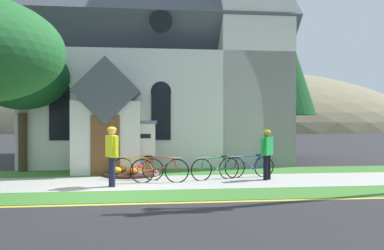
# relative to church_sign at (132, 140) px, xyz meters

# --- Properties ---
(ground) EXTENTS (140.00, 140.00, 0.00)m
(ground) POSITION_rel_church_sign_xyz_m (-0.85, 0.13, -1.21)
(ground) COLOR #2B2B2D
(sidewalk_slab) EXTENTS (32.00, 2.73, 0.01)m
(sidewalk_slab) POSITION_rel_church_sign_xyz_m (1.08, -2.15, -1.20)
(sidewalk_slab) COLOR #B7B5AD
(sidewalk_slab) RESTS_ON ground
(grass_verge) EXTENTS (32.00, 1.54, 0.01)m
(grass_verge) POSITION_rel_church_sign_xyz_m (1.08, -4.28, -1.21)
(grass_verge) COLOR #427F33
(grass_verge) RESTS_ON ground
(church_lawn) EXTENTS (24.00, 1.97, 0.01)m
(church_lawn) POSITION_rel_church_sign_xyz_m (1.08, 0.20, -1.21)
(church_lawn) COLOR #427F33
(church_lawn) RESTS_ON ground
(curb_paint_stripe) EXTENTS (28.00, 0.16, 0.01)m
(curb_paint_stripe) POSITION_rel_church_sign_xyz_m (1.08, -5.20, -1.21)
(curb_paint_stripe) COLOR yellow
(curb_paint_stripe) RESTS_ON ground
(church_building) EXTENTS (11.56, 10.59, 13.19)m
(church_building) POSITION_rel_church_sign_xyz_m (1.52, 5.17, 3.36)
(church_building) COLOR silver
(church_building) RESTS_ON ground
(church_sign) EXTENTS (1.78, 0.15, 1.91)m
(church_sign) POSITION_rel_church_sign_xyz_m (0.00, 0.00, 0.00)
(church_sign) COLOR slate
(church_sign) RESTS_ON ground
(flower_bed) EXTENTS (1.98, 1.98, 0.34)m
(flower_bed) POSITION_rel_church_sign_xyz_m (-0.03, -0.47, -1.11)
(flower_bed) COLOR #382319
(flower_bed) RESTS_ON ground
(bicycle_green) EXTENTS (1.66, 0.58, 0.80)m
(bicycle_green) POSITION_rel_church_sign_xyz_m (0.24, -1.54, -0.84)
(bicycle_green) COLOR black
(bicycle_green) RESTS_ON ground
(bicycle_blue) EXTENTS (1.81, 0.14, 0.86)m
(bicycle_blue) POSITION_rel_church_sign_xyz_m (0.91, -2.23, -0.82)
(bicycle_blue) COLOR black
(bicycle_blue) RESTS_ON ground
(bicycle_black) EXTENTS (1.65, 0.51, 0.79)m
(bicycle_black) POSITION_rel_church_sign_xyz_m (2.73, -1.85, -0.84)
(bicycle_black) COLOR black
(bicycle_black) RESTS_ON ground
(bicycle_yellow) EXTENTS (1.75, 0.25, 0.79)m
(bicycle_yellow) POSITION_rel_church_sign_xyz_m (3.97, -1.43, -0.84)
(bicycle_yellow) COLOR black
(bicycle_yellow) RESTS_ON ground
(cyclist_in_red_jersey) EXTENTS (0.41, 0.76, 1.74)m
(cyclist_in_red_jersey) POSITION_rel_church_sign_xyz_m (-0.47, -2.83, -0.18)
(cyclist_in_red_jersey) COLOR #191E38
(cyclist_in_red_jersey) RESTS_ON ground
(cyclist_in_yellow_jersey) EXTENTS (0.53, 0.50, 1.61)m
(cyclist_in_yellow_jersey) POSITION_rel_church_sign_xyz_m (4.37, -2.06, -0.27)
(cyclist_in_yellow_jersey) COLOR black
(cyclist_in_yellow_jersey) RESTS_ON ground
(roadside_conifer) EXTENTS (3.89, 3.89, 8.36)m
(roadside_conifer) POSITION_rel_church_sign_xyz_m (7.17, 5.20, 4.05)
(roadside_conifer) COLOR #3D2D1E
(roadside_conifer) RESTS_ON ground
(yard_deciduous_tree) EXTENTS (3.45, 3.45, 4.77)m
(yard_deciduous_tree) POSITION_rel_church_sign_xyz_m (-4.10, 1.02, 2.32)
(yard_deciduous_tree) COLOR #3D2D1E
(yard_deciduous_tree) RESTS_ON ground
(distant_hill) EXTENTS (87.06, 49.71, 24.12)m
(distant_hill) POSITION_rel_church_sign_xyz_m (11.30, 62.11, -1.21)
(distant_hill) COLOR #847A5B
(distant_hill) RESTS_ON ground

